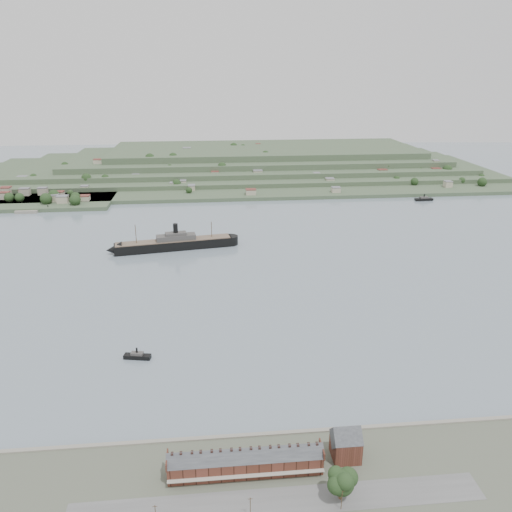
{
  "coord_description": "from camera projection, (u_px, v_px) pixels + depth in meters",
  "views": [
    {
      "loc": [
        -20.04,
        -307.96,
        137.86
      ],
      "look_at": [
        13.18,
        30.0,
        10.25
      ],
      "focal_mm": 35.0,
      "sensor_mm": 36.0,
      "label": 1
    }
  ],
  "objects": [
    {
      "name": "ground",
      "position": [
        241.0,
        286.0,
        337.22
      ],
      "size": [
        1400.0,
        1400.0,
        0.0
      ],
      "primitive_type": "plane",
      "color": "slate",
      "rests_on": "ground"
    },
    {
      "name": "terrace_row",
      "position": [
        246.0,
        462.0,
        177.37
      ],
      "size": [
        55.6,
        9.8,
        11.07
      ],
      "color": "#4A261A",
      "rests_on": "ground"
    },
    {
      "name": "gabled_building",
      "position": [
        346.0,
        444.0,
        184.08
      ],
      "size": [
        10.4,
        10.18,
        14.09
      ],
      "color": "#4A261A",
      "rests_on": "ground"
    },
    {
      "name": "far_peninsula",
      "position": [
        241.0,
        164.0,
        701.81
      ],
      "size": [
        760.0,
        309.0,
        30.0
      ],
      "color": "#30452E",
      "rests_on": "ground"
    },
    {
      "name": "steamship",
      "position": [
        171.0,
        244.0,
        404.76
      ],
      "size": [
        106.47,
        28.54,
        25.64
      ],
      "color": "black",
      "rests_on": "ground"
    },
    {
      "name": "tugboat",
      "position": [
        137.0,
        356.0,
        252.7
      ],
      "size": [
        14.08,
        6.15,
        6.14
      ],
      "color": "black",
      "rests_on": "ground"
    },
    {
      "name": "ferry_west",
      "position": [
        48.0,
        209.0,
        516.52
      ],
      "size": [
        16.07,
        9.77,
        5.84
      ],
      "color": "black",
      "rests_on": "ground"
    },
    {
      "name": "ferry_east",
      "position": [
        424.0,
        199.0,
        556.27
      ],
      "size": [
        20.27,
        6.62,
        7.5
      ],
      "color": "black",
      "rests_on": "ground"
    },
    {
      "name": "fig_tree",
      "position": [
        342.0,
        482.0,
        165.34
      ],
      "size": [
        11.01,
        9.54,
        12.29
      ],
      "color": "#493622",
      "rests_on": "ground"
    }
  ]
}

